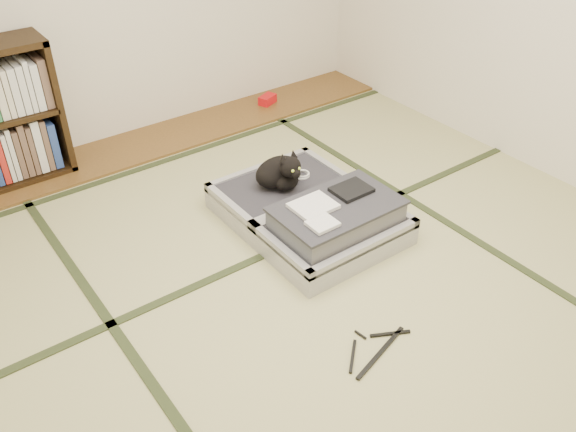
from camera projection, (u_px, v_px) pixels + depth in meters
floor at (319, 288)px, 3.23m from camera, size 4.50×4.50×0.00m
wood_strip at (152, 142)px, 4.54m from camera, size 4.00×0.50×0.02m
red_item at (267, 100)px, 5.06m from camera, size 0.17×0.14×0.07m
room_shell at (330, 10)px, 2.39m from camera, size 4.50×4.50×4.50m
tatami_borders at (267, 242)px, 3.56m from camera, size 4.00×4.50×0.01m
suitcase at (312, 213)px, 3.61m from camera, size 0.80×1.07×0.31m
cat at (281, 172)px, 3.70m from camera, size 0.36×0.36×0.29m
cable_coil at (302, 174)px, 3.87m from camera, size 0.11×0.11×0.03m
hanger at (376, 348)px, 2.88m from camera, size 0.41×0.24×0.01m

